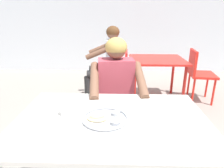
{
  "coord_description": "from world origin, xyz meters",
  "views": [
    {
      "loc": [
        0.13,
        -1.13,
        1.37
      ],
      "look_at": [
        0.08,
        0.27,
        0.88
      ],
      "focal_mm": 31.92,
      "sensor_mm": 36.0,
      "label": 1
    }
  ],
  "objects_px": {
    "thali_tray": "(105,118)",
    "table_background_red": "(157,64)",
    "chair_red_right": "(198,71)",
    "drinking_cup": "(65,109)",
    "chair_red_left": "(119,72)",
    "patron_background": "(107,58)",
    "chair_foreground": "(115,101)",
    "diner_foreground": "(117,89)",
    "table_foreground": "(112,127)"
  },
  "relations": [
    {
      "from": "thali_tray",
      "to": "table_background_red",
      "type": "xyz_separation_m",
      "value": [
        0.69,
        1.99,
        -0.12
      ]
    },
    {
      "from": "table_background_red",
      "to": "chair_red_right",
      "type": "xyz_separation_m",
      "value": [
        0.68,
        0.01,
        -0.11
      ]
    },
    {
      "from": "table_background_red",
      "to": "chair_red_right",
      "type": "height_order",
      "value": "chair_red_right"
    },
    {
      "from": "drinking_cup",
      "to": "chair_red_left",
      "type": "xyz_separation_m",
      "value": [
        0.37,
        1.91,
        -0.29
      ]
    },
    {
      "from": "patron_background",
      "to": "table_background_red",
      "type": "bearing_deg",
      "value": 0.15
    },
    {
      "from": "drinking_cup",
      "to": "table_background_red",
      "type": "bearing_deg",
      "value": 63.69
    },
    {
      "from": "chair_foreground",
      "to": "table_background_red",
      "type": "xyz_separation_m",
      "value": [
        0.64,
        1.14,
        0.14
      ]
    },
    {
      "from": "chair_foreground",
      "to": "chair_red_right",
      "type": "distance_m",
      "value": 1.75
    },
    {
      "from": "table_background_red",
      "to": "chair_foreground",
      "type": "bearing_deg",
      "value": -119.34
    },
    {
      "from": "patron_background",
      "to": "chair_foreground",
      "type": "bearing_deg",
      "value": -82.41
    },
    {
      "from": "chair_red_right",
      "to": "patron_background",
      "type": "distance_m",
      "value": 1.48
    },
    {
      "from": "chair_foreground",
      "to": "diner_foreground",
      "type": "bearing_deg",
      "value": -85.77
    },
    {
      "from": "table_foreground",
      "to": "patron_background",
      "type": "distance_m",
      "value": 1.98
    },
    {
      "from": "thali_tray",
      "to": "diner_foreground",
      "type": "distance_m",
      "value": 0.64
    },
    {
      "from": "table_foreground",
      "to": "thali_tray",
      "type": "distance_m",
      "value": 0.09
    },
    {
      "from": "table_foreground",
      "to": "patron_background",
      "type": "relative_size",
      "value": 1.03
    },
    {
      "from": "diner_foreground",
      "to": "patron_background",
      "type": "relative_size",
      "value": 0.97
    },
    {
      "from": "thali_tray",
      "to": "chair_red_left",
      "type": "relative_size",
      "value": 0.36
    },
    {
      "from": "thali_tray",
      "to": "chair_red_left",
      "type": "distance_m",
      "value": 1.98
    },
    {
      "from": "table_background_red",
      "to": "chair_red_left",
      "type": "height_order",
      "value": "chair_red_left"
    },
    {
      "from": "thali_tray",
      "to": "chair_foreground",
      "type": "relative_size",
      "value": 0.36
    },
    {
      "from": "drinking_cup",
      "to": "diner_foreground",
      "type": "distance_m",
      "value": 0.67
    },
    {
      "from": "drinking_cup",
      "to": "chair_foreground",
      "type": "distance_m",
      "value": 0.91
    },
    {
      "from": "chair_foreground",
      "to": "table_background_red",
      "type": "distance_m",
      "value": 1.31
    },
    {
      "from": "drinking_cup",
      "to": "table_background_red",
      "type": "xyz_separation_m",
      "value": [
        0.96,
        1.94,
        -0.16
      ]
    },
    {
      "from": "diner_foreground",
      "to": "chair_foreground",
      "type": "bearing_deg",
      "value": 94.23
    },
    {
      "from": "diner_foreground",
      "to": "chair_red_left",
      "type": "xyz_separation_m",
      "value": [
        0.03,
        1.33,
        -0.21
      ]
    },
    {
      "from": "chair_foreground",
      "to": "chair_red_right",
      "type": "height_order",
      "value": "chair_red_right"
    },
    {
      "from": "table_foreground",
      "to": "diner_foreground",
      "type": "xyz_separation_m",
      "value": [
        0.03,
        0.61,
        0.04
      ]
    },
    {
      "from": "thali_tray",
      "to": "chair_foreground",
      "type": "bearing_deg",
      "value": 86.66
    },
    {
      "from": "table_foreground",
      "to": "diner_foreground",
      "type": "distance_m",
      "value": 0.61
    },
    {
      "from": "table_foreground",
      "to": "diner_foreground",
      "type": "bearing_deg",
      "value": 87.54
    },
    {
      "from": "thali_tray",
      "to": "patron_background",
      "type": "height_order",
      "value": "patron_background"
    },
    {
      "from": "thali_tray",
      "to": "patron_background",
      "type": "xyz_separation_m",
      "value": [
        -0.1,
        1.99,
        -0.02
      ]
    },
    {
      "from": "chair_foreground",
      "to": "drinking_cup",
      "type": "bearing_deg",
      "value": -111.72
    },
    {
      "from": "diner_foreground",
      "to": "chair_red_right",
      "type": "xyz_separation_m",
      "value": [
        1.3,
        1.38,
        -0.19
      ]
    },
    {
      "from": "table_background_red",
      "to": "patron_background",
      "type": "distance_m",
      "value": 0.8
    },
    {
      "from": "table_foreground",
      "to": "patron_background",
      "type": "xyz_separation_m",
      "value": [
        -0.14,
        1.97,
        0.06
      ]
    },
    {
      "from": "diner_foreground",
      "to": "chair_red_left",
      "type": "relative_size",
      "value": 1.41
    },
    {
      "from": "patron_background",
      "to": "chair_red_right",
      "type": "bearing_deg",
      "value": 0.65
    },
    {
      "from": "thali_tray",
      "to": "table_background_red",
      "type": "distance_m",
      "value": 2.11
    },
    {
      "from": "thali_tray",
      "to": "drinking_cup",
      "type": "xyz_separation_m",
      "value": [
        -0.27,
        0.05,
        0.04
      ]
    },
    {
      "from": "chair_red_left",
      "to": "patron_background",
      "type": "distance_m",
      "value": 0.31
    },
    {
      "from": "chair_red_left",
      "to": "patron_background",
      "type": "xyz_separation_m",
      "value": [
        -0.2,
        0.03,
        0.23
      ]
    },
    {
      "from": "thali_tray",
      "to": "chair_red_left",
      "type": "bearing_deg",
      "value": 87.18
    },
    {
      "from": "table_background_red",
      "to": "patron_background",
      "type": "height_order",
      "value": "patron_background"
    },
    {
      "from": "thali_tray",
      "to": "drinking_cup",
      "type": "distance_m",
      "value": 0.28
    },
    {
      "from": "thali_tray",
      "to": "diner_foreground",
      "type": "relative_size",
      "value": 0.25
    },
    {
      "from": "table_background_red",
      "to": "patron_background",
      "type": "bearing_deg",
      "value": -179.85
    },
    {
      "from": "drinking_cup",
      "to": "chair_red_left",
      "type": "bearing_deg",
      "value": 79.16
    }
  ]
}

